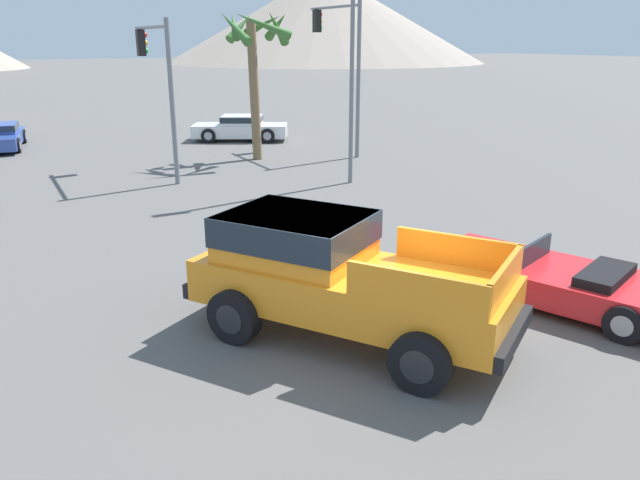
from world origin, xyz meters
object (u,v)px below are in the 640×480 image
street_lamp_post (353,15)px  orange_pickup_truck (332,270)px  parked_car_white (241,128)px  palm_tree_tall (256,46)px  traffic_light_crosswalk (340,48)px  traffic_light_main (157,67)px  red_convertible_car (558,281)px

street_lamp_post → orange_pickup_truck: bearing=-122.6°
parked_car_white → street_lamp_post: size_ratio=0.52×
palm_tree_tall → traffic_light_crosswalk: bearing=0.2°
traffic_light_main → traffic_light_crosswalk: 7.83m
red_convertible_car → parked_car_white: 20.53m
orange_pickup_truck → parked_car_white: 20.53m
palm_tree_tall → orange_pickup_truck: bearing=-108.8°
traffic_light_crosswalk → traffic_light_main: bearing=98.6°
orange_pickup_truck → palm_tree_tall: size_ratio=0.95×
traffic_light_main → traffic_light_crosswalk: traffic_light_crosswalk is taller
red_convertible_car → traffic_light_main: size_ratio=0.93×
traffic_light_main → orange_pickup_truck: bearing=176.0°
street_lamp_post → parked_car_white: bearing=89.1°
traffic_light_main → street_lamp_post: bearing=-129.5°
orange_pickup_truck → traffic_light_crosswalk: 17.36m
orange_pickup_truck → parked_car_white: (6.17, 19.57, -0.49)m
red_convertible_car → palm_tree_tall: bearing=66.2°
street_lamp_post → palm_tree_tall: (-0.98, 5.32, -0.96)m
palm_tree_tall → red_convertible_car: bearing=-93.2°
orange_pickup_truck → red_convertible_car: (4.16, -0.85, -0.67)m
traffic_light_crosswalk → palm_tree_tall: traffic_light_crosswalk is taller
red_convertible_car → traffic_light_main: bearing=81.9°
red_convertible_car → traffic_light_main: 15.11m
orange_pickup_truck → traffic_light_crosswalk: (8.67, 14.72, 3.10)m
red_convertible_car → parked_car_white: parked_car_white is taller
red_convertible_car → traffic_light_crosswalk: size_ratio=0.80×
traffic_light_main → street_lamp_post: 6.75m
red_convertible_car → palm_tree_tall: palm_tree_tall is taller
traffic_light_crosswalk → parked_car_white: bearing=27.2°
traffic_light_crosswalk → palm_tree_tall: bearing=90.2°
orange_pickup_truck → palm_tree_tall: bearing=38.2°
orange_pickup_truck → street_lamp_post: street_lamp_post is taller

